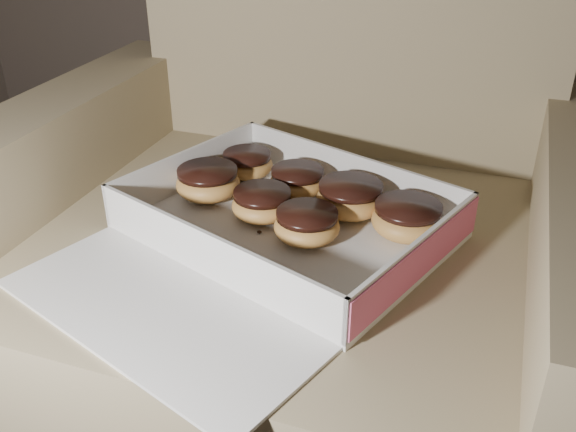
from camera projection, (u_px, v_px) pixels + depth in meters
The scene contains 14 objects.
armchair at pixel (299, 275), 1.08m from camera, with size 0.94×0.79×0.98m.
bakery_box at pixel (269, 238), 0.91m from camera, with size 0.57×0.62×0.07m.
donut_a at pixel (350, 198), 0.97m from camera, with size 0.10×0.10×0.05m.
donut_b at pixel (262, 204), 0.96m from camera, with size 0.09×0.09×0.05m.
donut_c at pixel (208, 182), 1.01m from camera, with size 0.10×0.10×0.05m.
donut_d at pixel (247, 164), 1.08m from camera, with size 0.09×0.09×0.04m.
donut_e at pixel (307, 225), 0.90m from camera, with size 0.09×0.09×0.05m.
donut_f at pixel (298, 181), 1.02m from camera, with size 0.09×0.09×0.04m.
donut_g at pixel (407, 219), 0.91m from camera, with size 0.10×0.10×0.05m.
crumb_a at pixel (254, 222), 0.95m from camera, with size 0.01×0.01×0.00m, color black.
crumb_b at pixel (215, 245), 0.90m from camera, with size 0.01×0.01×0.00m, color black.
crumb_c at pixel (259, 232), 0.93m from camera, with size 0.01×0.01×0.00m, color black.
crumb_d at pixel (158, 217), 0.97m from camera, with size 0.01×0.01×0.00m, color black.
crumb_e at pixel (161, 236), 0.92m from camera, with size 0.01×0.01×0.00m, color black.
Camera 1 is at (-0.07, 0.24, 0.93)m, focal length 40.00 mm.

